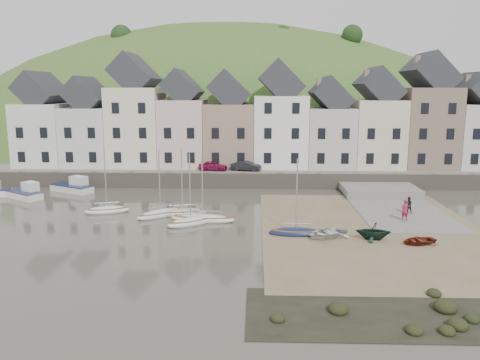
{
  "coord_description": "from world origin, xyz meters",
  "views": [
    {
      "loc": [
        1.46,
        -38.3,
        11.37
      ],
      "look_at": [
        0.0,
        6.0,
        3.0
      ],
      "focal_mm": 36.2,
      "sensor_mm": 36.0,
      "label": 1
    }
  ],
  "objects_px": {
    "sailboat_0": "(107,210)",
    "rowboat_red": "(418,240)",
    "person_dark": "(408,205)",
    "rowboat_green": "(373,231)",
    "person_red": "(405,210)",
    "car_right": "(246,166)",
    "rowboat_white": "(327,233)",
    "car_left": "(213,166)"
  },
  "relations": [
    {
      "from": "rowboat_green",
      "to": "person_red",
      "type": "bearing_deg",
      "value": 151.22
    },
    {
      "from": "car_left",
      "to": "car_right",
      "type": "relative_size",
      "value": 0.95
    },
    {
      "from": "person_red",
      "to": "car_left",
      "type": "xyz_separation_m",
      "value": [
        -18.11,
        16.71,
        1.14
      ]
    },
    {
      "from": "person_dark",
      "to": "rowboat_green",
      "type": "bearing_deg",
      "value": 57.98
    },
    {
      "from": "sailboat_0",
      "to": "person_red",
      "type": "bearing_deg",
      "value": -4.79
    },
    {
      "from": "rowboat_green",
      "to": "person_red",
      "type": "relative_size",
      "value": 1.4
    },
    {
      "from": "car_right",
      "to": "car_left",
      "type": "bearing_deg",
      "value": 103.8
    },
    {
      "from": "rowboat_red",
      "to": "person_dark",
      "type": "xyz_separation_m",
      "value": [
        1.95,
        8.86,
        0.56
      ]
    },
    {
      "from": "rowboat_white",
      "to": "car_left",
      "type": "height_order",
      "value": "car_left"
    },
    {
      "from": "sailboat_0",
      "to": "rowboat_red",
      "type": "height_order",
      "value": "sailboat_0"
    },
    {
      "from": "sailboat_0",
      "to": "rowboat_white",
      "type": "height_order",
      "value": "sailboat_0"
    },
    {
      "from": "rowboat_red",
      "to": "person_dark",
      "type": "relative_size",
      "value": 1.71
    },
    {
      "from": "sailboat_0",
      "to": "rowboat_white",
      "type": "xyz_separation_m",
      "value": [
        19.38,
        -7.15,
        0.16
      ]
    },
    {
      "from": "rowboat_white",
      "to": "rowboat_red",
      "type": "bearing_deg",
      "value": 44.61
    },
    {
      "from": "car_left",
      "to": "person_red",
      "type": "bearing_deg",
      "value": -124.79
    },
    {
      "from": "rowboat_white",
      "to": "car_right",
      "type": "distance_m",
      "value": 22.7
    },
    {
      "from": "rowboat_green",
      "to": "person_dark",
      "type": "height_order",
      "value": "person_dark"
    },
    {
      "from": "rowboat_white",
      "to": "person_dark",
      "type": "height_order",
      "value": "person_dark"
    },
    {
      "from": "rowboat_white",
      "to": "person_dark",
      "type": "bearing_deg",
      "value": 98.29
    },
    {
      "from": "car_right",
      "to": "rowboat_green",
      "type": "bearing_deg",
      "value": -141.5
    },
    {
      "from": "person_red",
      "to": "person_dark",
      "type": "bearing_deg",
      "value": -125.93
    },
    {
      "from": "rowboat_red",
      "to": "car_left",
      "type": "bearing_deg",
      "value": -159.71
    },
    {
      "from": "rowboat_green",
      "to": "rowboat_red",
      "type": "height_order",
      "value": "rowboat_green"
    },
    {
      "from": "person_red",
      "to": "person_dark",
      "type": "height_order",
      "value": "person_red"
    },
    {
      "from": "rowboat_white",
      "to": "car_right",
      "type": "height_order",
      "value": "car_right"
    },
    {
      "from": "person_red",
      "to": "car_right",
      "type": "bearing_deg",
      "value": -62.23
    },
    {
      "from": "rowboat_green",
      "to": "car_right",
      "type": "bearing_deg",
      "value": -147.59
    },
    {
      "from": "sailboat_0",
      "to": "rowboat_red",
      "type": "distance_m",
      "value": 27.3
    },
    {
      "from": "person_red",
      "to": "rowboat_white",
      "type": "bearing_deg",
      "value": 21.15
    },
    {
      "from": "sailboat_0",
      "to": "car_right",
      "type": "height_order",
      "value": "sailboat_0"
    },
    {
      "from": "sailboat_0",
      "to": "car_right",
      "type": "relative_size",
      "value": 1.74
    },
    {
      "from": "car_right",
      "to": "person_red",
      "type": "bearing_deg",
      "value": -126.02
    },
    {
      "from": "sailboat_0",
      "to": "rowboat_white",
      "type": "relative_size",
      "value": 1.81
    },
    {
      "from": "rowboat_red",
      "to": "person_red",
      "type": "height_order",
      "value": "person_red"
    },
    {
      "from": "car_left",
      "to": "person_dark",
      "type": "bearing_deg",
      "value": -118.61
    },
    {
      "from": "rowboat_green",
      "to": "car_left",
      "type": "xyz_separation_m",
      "value": [
        -14.15,
        22.06,
        1.45
      ]
    },
    {
      "from": "sailboat_0",
      "to": "car_left",
      "type": "relative_size",
      "value": 1.82
    },
    {
      "from": "rowboat_green",
      "to": "person_dark",
      "type": "bearing_deg",
      "value": 154.97
    },
    {
      "from": "rowboat_red",
      "to": "car_right",
      "type": "xyz_separation_m",
      "value": [
        -13.24,
        23.07,
        1.87
      ]
    },
    {
      "from": "person_dark",
      "to": "car_left",
      "type": "distance_m",
      "value": 23.92
    },
    {
      "from": "sailboat_0",
      "to": "car_right",
      "type": "bearing_deg",
      "value": 48.79
    },
    {
      "from": "rowboat_green",
      "to": "car_right",
      "type": "relative_size",
      "value": 0.71
    }
  ]
}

